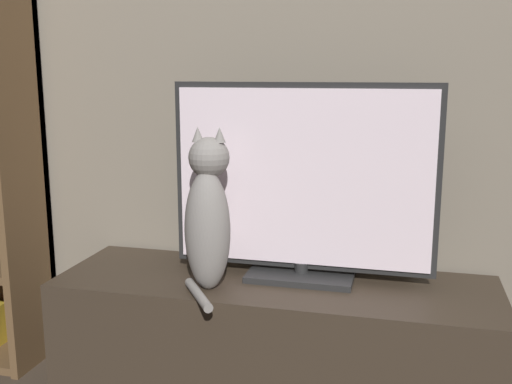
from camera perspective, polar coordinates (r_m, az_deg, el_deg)
name	(u,v)px	position (r m, az deg, el deg)	size (l,w,h in m)	color
wall_back	(293,13)	(2.09, 3.59, 16.65)	(4.80, 0.05, 2.60)	#756B5B
tv_stand	(274,346)	(2.02, 1.74, -14.46)	(1.40, 0.45, 0.45)	#33281E
tv	(303,185)	(1.89, 4.47, 0.64)	(0.84, 0.20, 0.63)	black
cat	(208,216)	(1.81, -4.60, -2.31)	(0.15, 0.28, 0.50)	gray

